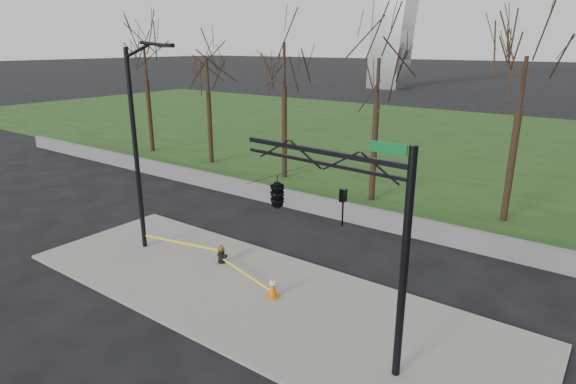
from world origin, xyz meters
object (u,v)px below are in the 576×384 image
Objects in this scene: traffic_cone at (273,287)px; traffic_signal_mast at (298,197)px; fire_hydrant at (222,254)px; street_light at (138,137)px.

traffic_cone is 4.13m from traffic_signal_mast.
fire_hydrant is at bearing 163.72° from traffic_signal_mast.
fire_hydrant is 0.09× the size of street_light.
traffic_cone is 0.13× the size of traffic_signal_mast.
street_light is (-3.43, -0.74, 4.26)m from fire_hydrant.
traffic_cone is at bearing 155.24° from traffic_signal_mast.
fire_hydrant is 0.12× the size of traffic_signal_mast.
traffic_cone reaches higher than fire_hydrant.
traffic_signal_mast reaches higher than fire_hydrant.
street_light reaches higher than traffic_cone.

